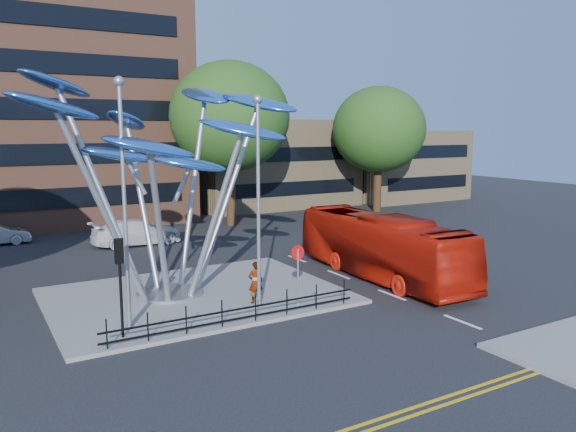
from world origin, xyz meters
TOP-DOWN VIEW (x-y plane):
  - ground at (0.00, 0.00)m, footprint 120.00×120.00m
  - traffic_island at (-1.00, 6.00)m, footprint 12.00×9.00m
  - double_yellow_near at (0.00, -6.00)m, footprint 40.00×0.12m
  - double_yellow_far at (0.00, -6.30)m, footprint 40.00×0.12m
  - low_building_near at (16.00, 30.00)m, footprint 15.00×8.00m
  - low_building_far at (30.00, 28.00)m, footprint 12.00×8.00m
  - tree_right at (8.00, 22.00)m, footprint 8.80×8.80m
  - tree_far at (22.00, 22.00)m, footprint 8.00×8.00m
  - leaf_sculpture at (-2.07, 6.68)m, footprint 12.72×9.54m
  - street_lamp_left at (-4.50, 3.50)m, footprint 0.36×0.36m
  - street_lamp_right at (0.50, 3.00)m, footprint 0.36×0.36m
  - traffic_light_island at (-5.00, 2.50)m, footprint 0.28×0.18m
  - no_entry_sign_island at (2.00, 2.52)m, footprint 0.60×0.10m
  - pedestrian_railing_front at (-1.00, 1.70)m, footprint 10.00×0.06m
  - red_bus at (7.97, 4.58)m, footprint 3.10×11.20m
  - pedestrian at (0.65, 3.60)m, footprint 0.66×0.46m
  - parked_car_right at (-0.13, 18.38)m, footprint 5.57×2.40m

SIDE VIEW (x-z plane):
  - ground at x=0.00m, z-range 0.00..0.00m
  - double_yellow_near at x=0.00m, z-range 0.00..0.01m
  - double_yellow_far at x=0.00m, z-range 0.00..0.01m
  - traffic_island at x=-1.00m, z-range 0.00..0.15m
  - pedestrian_railing_front at x=-1.00m, z-range 0.05..1.05m
  - parked_car_right at x=-0.13m, z-range 0.00..1.60m
  - pedestrian at x=0.65m, z-range 0.15..1.88m
  - red_bus at x=7.97m, z-range 0.00..3.09m
  - no_entry_sign_island at x=2.00m, z-range 0.59..3.04m
  - traffic_light_island at x=-5.00m, z-range 0.90..4.33m
  - low_building_far at x=30.00m, z-range 0.00..7.00m
  - low_building_near at x=16.00m, z-range 0.00..8.00m
  - street_lamp_right at x=0.50m, z-range 0.94..9.24m
  - street_lamp_left at x=-4.50m, z-range 0.96..9.76m
  - leaf_sculpture at x=-2.07m, z-range 2.12..11.63m
  - tree_far at x=22.00m, z-range 1.70..12.51m
  - tree_right at x=8.00m, z-range 1.98..14.09m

